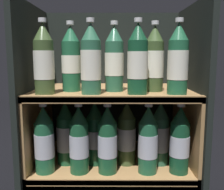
{
  "coord_description": "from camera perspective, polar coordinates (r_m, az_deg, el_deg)",
  "views": [
    {
      "loc": [
        0.01,
        -0.83,
        0.67
      ],
      "look_at": [
        0.0,
        0.14,
        0.52
      ],
      "focal_mm": 42.0,
      "sensor_mm": 36.0,
      "label": 1
    }
  ],
  "objects": [
    {
      "name": "bottle_upper_front_1",
      "position": [
        0.9,
        -4.61,
        7.4
      ],
      "size": [
        0.07,
        0.07,
        0.26
      ],
      "color": "#285B42",
      "rests_on": "shelf_upper"
    },
    {
      "name": "bottle_lower_back_0",
      "position": [
        1.04,
        -10.06,
        -8.55
      ],
      "size": [
        0.07,
        0.07,
        0.26
      ],
      "color": "#194C2D",
      "rests_on": "shelf_lower"
    },
    {
      "name": "fridge_side_right",
      "position": [
        1.1,
        16.52,
        -4.02
      ],
      "size": [
        0.02,
        0.45,
        0.86
      ],
      "primitive_type": "cube",
      "color": "black",
      "rests_on": "ground_plane"
    },
    {
      "name": "shelf_lower",
      "position": [
        1.13,
        0.02,
        -15.82
      ],
      "size": [
        0.61,
        0.41,
        0.25
      ],
      "color": "#9E7547",
      "rests_on": "ground_plane"
    },
    {
      "name": "bottle_lower_front_2",
      "position": [
        0.95,
        -0.98,
        -10.07
      ],
      "size": [
        0.07,
        0.07,
        0.26
      ],
      "color": "#194C2D",
      "rests_on": "shelf_lower"
    },
    {
      "name": "bottle_lower_back_3",
      "position": [
        1.04,
        10.4,
        -8.58
      ],
      "size": [
        0.07,
        0.07,
        0.26
      ],
      "color": "#285B42",
      "rests_on": "shelf_lower"
    },
    {
      "name": "bottle_lower_front_3",
      "position": [
        0.96,
        7.83,
        -10.01
      ],
      "size": [
        0.07,
        0.07,
        0.26
      ],
      "color": "#1E5638",
      "rests_on": "shelf_lower"
    },
    {
      "name": "bottle_upper_front_2",
      "position": [
        0.9,
        5.61,
        7.41
      ],
      "size": [
        0.07,
        0.07,
        0.26
      ],
      "color": "#144228",
      "rests_on": "shelf_upper"
    },
    {
      "name": "fridge_side_left",
      "position": [
        1.11,
        -16.42,
        -3.98
      ],
      "size": [
        0.02,
        0.45,
        0.86
      ],
      "primitive_type": "cube",
      "color": "black",
      "rests_on": "ground_plane"
    },
    {
      "name": "bottle_upper_back_0",
      "position": [
        0.99,
        -8.91,
        7.54
      ],
      "size": [
        0.07,
        0.07,
        0.26
      ],
      "color": "#1E5638",
      "rests_on": "shelf_upper"
    },
    {
      "name": "bottle_lower_front_1",
      "position": [
        0.96,
        -7.18,
        -9.99
      ],
      "size": [
        0.07,
        0.07,
        0.26
      ],
      "color": "#194C2D",
      "rests_on": "shelf_lower"
    },
    {
      "name": "fridge_back_wall",
      "position": [
        1.27,
        0.08,
        -2.0
      ],
      "size": [
        0.65,
        0.02,
        0.86
      ],
      "primitive_type": "cube",
      "color": "black",
      "rests_on": "ground_plane"
    },
    {
      "name": "bottle_lower_back_2",
      "position": [
        1.02,
        3.21,
        -8.67
      ],
      "size": [
        0.07,
        0.07,
        0.26
      ],
      "color": "#384C28",
      "rests_on": "shelf_lower"
    },
    {
      "name": "bottle_upper_front_3",
      "position": [
        0.92,
        14.16,
        7.2
      ],
      "size": [
        0.07,
        0.07,
        0.26
      ],
      "color": "#1E5638",
      "rests_on": "shelf_upper"
    },
    {
      "name": "bottle_lower_back_1",
      "position": [
        1.03,
        -3.75,
        -8.61
      ],
      "size": [
        0.07,
        0.07,
        0.26
      ],
      "color": "#144228",
      "rests_on": "shelf_lower"
    },
    {
      "name": "bottle_upper_front_0",
      "position": [
        0.93,
        -14.62,
        7.2
      ],
      "size": [
        0.07,
        0.07,
        0.26
      ],
      "color": "#384C28",
      "rests_on": "shelf_upper"
    },
    {
      "name": "bottle_upper_back_1",
      "position": [
        0.98,
        0.49,
        7.58
      ],
      "size": [
        0.07,
        0.07,
        0.26
      ],
      "color": "#285B42",
      "rests_on": "shelf_upper"
    },
    {
      "name": "bottle_lower_front_4",
      "position": [
        0.98,
        14.52,
        -9.77
      ],
      "size": [
        0.07,
        0.07,
        0.26
      ],
      "color": "#144228",
      "rests_on": "shelf_lower"
    },
    {
      "name": "bottle_upper_back_2",
      "position": [
        0.99,
        9.19,
        7.44
      ],
      "size": [
        0.07,
        0.07,
        0.26
      ],
      "color": "#384C28",
      "rests_on": "shelf_upper"
    },
    {
      "name": "shelf_upper",
      "position": [
        1.06,
        0.02,
        -6.44
      ],
      "size": [
        0.61,
        0.41,
        0.53
      ],
      "color": "#9E7547",
      "rests_on": "ground_plane"
    },
    {
      "name": "bottle_lower_front_0",
      "position": [
        0.98,
        -14.53,
        -9.75
      ],
      "size": [
        0.07,
        0.07,
        0.26
      ],
      "color": "#1E5638",
      "rests_on": "shelf_lower"
    }
  ]
}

